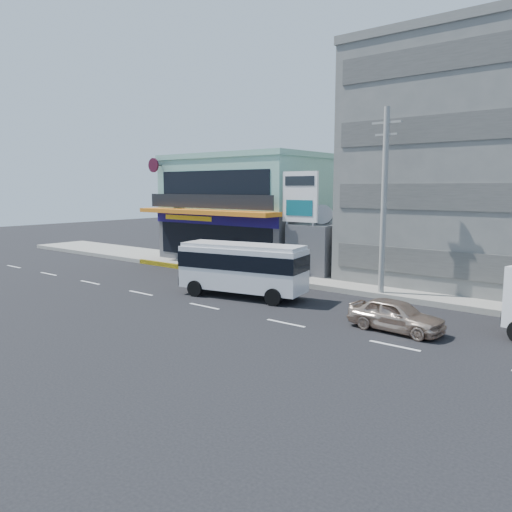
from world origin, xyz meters
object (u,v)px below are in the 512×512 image
(concrete_building, at_px, (504,168))
(sedan, at_px, (396,315))
(billboard, at_px, (300,203))
(utility_pole_near, at_px, (384,202))
(minibus, at_px, (242,265))
(motorcycle_rider, at_px, (196,263))
(shop_building, at_px, (255,211))
(satellite_dish, at_px, (321,223))

(concrete_building, relative_size, sedan, 4.03)
(billboard, height_order, utility_pole_near, utility_pole_near)
(minibus, distance_m, motorcycle_rider, 8.61)
(concrete_building, distance_m, utility_pole_near, 8.79)
(concrete_building, bearing_deg, sedan, -93.42)
(shop_building, height_order, concrete_building, concrete_building)
(shop_building, xyz_separation_m, satellite_dish, (8.00, -2.95, -0.42))
(billboard, xyz_separation_m, motorcycle_rider, (-6.99, -2.40, -4.24))
(satellite_dish, distance_m, motorcycle_rider, 9.06)
(concrete_building, height_order, motorcycle_rider, concrete_building)
(satellite_dish, height_order, motorcycle_rider, satellite_dish)
(satellite_dish, bearing_deg, billboard, -105.52)
(utility_pole_near, distance_m, motorcycle_rider, 14.22)
(concrete_building, bearing_deg, shop_building, -176.65)
(utility_pole_near, bearing_deg, billboard, 164.52)
(shop_building, height_order, satellite_dish, shop_building)
(concrete_building, bearing_deg, satellite_dish, -158.20)
(concrete_building, distance_m, motorcycle_rider, 20.32)
(motorcycle_rider, bearing_deg, utility_pole_near, 2.55)
(shop_building, xyz_separation_m, sedan, (17.22, -12.07, -3.32))
(satellite_dish, distance_m, utility_pole_near, 7.17)
(minibus, bearing_deg, motorcycle_rider, 152.50)
(utility_pole_near, relative_size, sedan, 2.52)
(billboard, distance_m, utility_pole_near, 6.75)
(sedan, height_order, motorcycle_rider, motorcycle_rider)
(billboard, bearing_deg, concrete_building, 28.92)
(shop_building, distance_m, sedan, 21.29)
(sedan, bearing_deg, concrete_building, 0.05)
(shop_building, distance_m, satellite_dish, 8.54)
(utility_pole_near, xyz_separation_m, motorcycle_rider, (-13.49, -0.60, -4.46))
(utility_pole_near, bearing_deg, shop_building, 154.94)
(billboard, height_order, sedan, billboard)
(minibus, bearing_deg, satellite_dish, 90.61)
(minibus, bearing_deg, shop_building, 126.10)
(billboard, relative_size, utility_pole_near, 0.69)
(satellite_dish, xyz_separation_m, billboard, (-0.50, -1.80, 1.35))
(motorcycle_rider, bearing_deg, billboard, 18.94)
(shop_building, relative_size, sedan, 3.13)
(concrete_building, bearing_deg, minibus, -129.22)
(shop_building, xyz_separation_m, minibus, (8.09, -11.09, -2.27))
(minibus, bearing_deg, sedan, -6.13)
(concrete_building, bearing_deg, utility_pole_near, -117.76)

